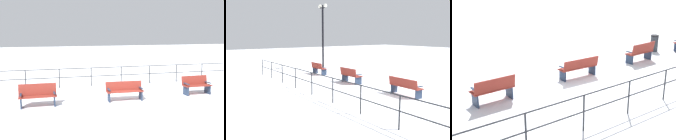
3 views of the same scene
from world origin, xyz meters
The scene contains 6 objects.
ground_plane centered at (0.00, 0.00, 0.00)m, with size 80.00×80.00×0.00m, color white.
bench_second centered at (0.05, -3.78, 0.48)m, with size 0.54×1.54×0.94m.
bench_third centered at (0.03, 0.00, 0.45)m, with size 0.60×1.70×0.84m.
bench_fourth centered at (-0.18, 3.78, 0.46)m, with size 0.60×1.42×0.90m.
waterfront_railing centered at (-3.37, 0.00, 0.71)m, with size 0.05×19.41×1.07m.
trash_bin centered at (0.91, -5.93, 0.44)m, with size 0.42×0.42×0.88m.
Camera 3 is at (-8.88, 7.41, 4.12)m, focal length 48.58 mm.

